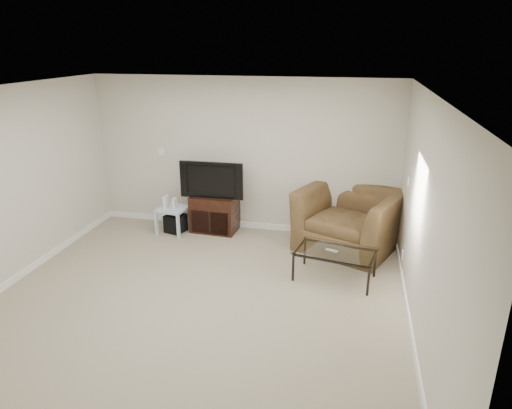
% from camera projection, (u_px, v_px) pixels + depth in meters
% --- Properties ---
extents(floor, '(5.00, 5.00, 0.00)m').
position_uv_depth(floor, '(195.00, 304.00, 5.51)').
color(floor, tan).
rests_on(floor, ground).
extents(ceiling, '(5.00, 5.00, 0.00)m').
position_uv_depth(ceiling, '(183.00, 92.00, 4.67)').
color(ceiling, white).
rests_on(ceiling, ground).
extents(wall_back, '(5.00, 0.02, 2.50)m').
position_uv_depth(wall_back, '(243.00, 156.00, 7.39)').
color(wall_back, silver).
rests_on(wall_back, ground).
extents(wall_right, '(0.02, 5.00, 2.50)m').
position_uv_depth(wall_right, '(425.00, 225.00, 4.59)').
color(wall_right, silver).
rests_on(wall_right, ground).
extents(plate_back, '(0.12, 0.02, 0.12)m').
position_uv_depth(plate_back, '(162.00, 152.00, 7.66)').
color(plate_back, white).
rests_on(plate_back, wall_back).
extents(plate_right_switch, '(0.02, 0.09, 0.13)m').
position_uv_depth(plate_right_switch, '(408.00, 181.00, 6.06)').
color(plate_right_switch, white).
rests_on(plate_right_switch, wall_right).
extents(plate_right_outlet, '(0.02, 0.08, 0.12)m').
position_uv_depth(plate_right_outlet, '(402.00, 255.00, 6.10)').
color(plate_right_outlet, white).
rests_on(plate_right_outlet, wall_right).
extents(tv_stand, '(0.76, 0.55, 0.61)m').
position_uv_depth(tv_stand, '(215.00, 213.00, 7.59)').
color(tv_stand, black).
rests_on(tv_stand, floor).
extents(dvd_player, '(0.40, 0.29, 0.05)m').
position_uv_depth(dvd_player, '(214.00, 202.00, 7.48)').
color(dvd_player, black).
rests_on(dvd_player, tv_stand).
extents(television, '(0.97, 0.21, 0.60)m').
position_uv_depth(television, '(213.00, 178.00, 7.36)').
color(television, black).
rests_on(television, tv_stand).
extents(side_table, '(0.50, 0.50, 0.43)m').
position_uv_depth(side_table, '(173.00, 220.00, 7.54)').
color(side_table, silver).
rests_on(side_table, floor).
extents(subwoofer, '(0.36, 0.36, 0.29)m').
position_uv_depth(subwoofer, '(176.00, 223.00, 7.57)').
color(subwoofer, black).
rests_on(subwoofer, floor).
extents(game_console, '(0.05, 0.14, 0.20)m').
position_uv_depth(game_console, '(166.00, 202.00, 7.45)').
color(game_console, white).
rests_on(game_console, side_table).
extents(game_case, '(0.05, 0.13, 0.17)m').
position_uv_depth(game_case, '(175.00, 204.00, 7.41)').
color(game_case, silver).
rests_on(game_case, side_table).
extents(recliner, '(1.64, 1.38, 1.23)m').
position_uv_depth(recliner, '(349.00, 210.00, 6.84)').
color(recliner, brown).
rests_on(recliner, floor).
extents(coffee_table, '(1.14, 0.78, 0.41)m').
position_uv_depth(coffee_table, '(334.00, 265.00, 6.04)').
color(coffee_table, black).
rests_on(coffee_table, floor).
extents(remote, '(0.17, 0.10, 0.02)m').
position_uv_depth(remote, '(332.00, 251.00, 5.94)').
color(remote, '#B2B2B7').
rests_on(remote, coffee_table).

